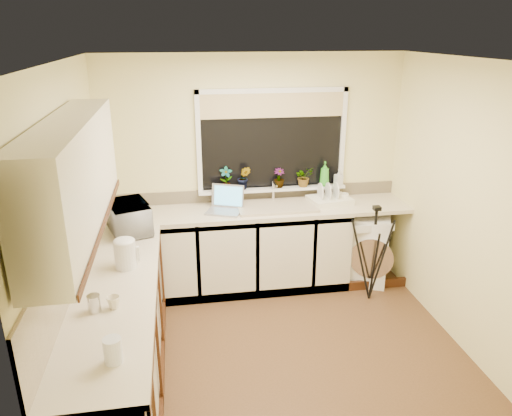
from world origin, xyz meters
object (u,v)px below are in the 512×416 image
Objects in this scene: cup_left at (114,302)px; steel_jar at (94,303)px; plant_d at (304,177)px; soap_bottle_green at (325,174)px; dish_rack at (330,200)px; washing_machine at (362,246)px; plant_b at (244,178)px; kettle at (125,254)px; plant_a at (226,179)px; soap_bottle_clear at (339,177)px; plant_c at (279,178)px; tripod at (373,254)px; microwave at (129,218)px; laptop at (226,204)px; glass_jug at (113,350)px; cup_back at (344,198)px.

steel_jar is at bearing -170.42° from cup_left.
soap_bottle_green reaches higher than plant_d.
washing_machine is at bearing -18.71° from dish_rack.
plant_b reaches higher than cup_left.
washing_machine is 3.05m from cup_left.
kettle is 1.66m from plant_a.
soap_bottle_clear is at bearing 40.27° from steel_jar.
soap_bottle_green is (0.88, -0.02, 0.01)m from plant_b.
soap_bottle_green is at bearing 42.28° from steel_jar.
plant_c reaches higher than dish_rack.
tripod is 2.43m from microwave.
plant_c is (1.51, 1.37, 0.14)m from kettle.
laptop is at bearing -166.29° from plant_d.
plant_c is at bearing 42.32° from kettle.
dish_rack is 2.73m from cup_left.
tripod is 1.26m from plant_c.
tripod is at bearing -29.54° from plant_b.
washing_machine is at bearing 34.35° from steel_jar.
soap_bottle_green reaches higher than washing_machine.
plant_d is (1.78, 1.37, 0.15)m from kettle.
glass_jug is 2.96m from plant_c.
cup_back is (2.19, 1.21, -0.07)m from kettle.
plant_c is 0.27m from plant_d.
laptop is at bearing -156.75° from washing_machine.
tripod is at bearing 27.38° from steel_jar.
microwave reaches higher than glass_jug.
kettle is 0.83× the size of soap_bottle_green.
steel_jar is 2.60m from plant_c.
glass_jug is (-2.39, -2.32, 0.58)m from washing_machine.
washing_machine is 3.38m from glass_jug.
plant_a is at bearing 173.24° from cup_back.
dish_rack is at bearing -34.50° from plant_d.
steel_jar is (-2.57, -1.76, 0.57)m from washing_machine.
cup_back is (0.02, -0.14, -0.19)m from soap_bottle_clear.
plant_a reaches higher than dish_rack.
plant_a is 0.95× the size of soap_bottle_green.
steel_jar is (-2.19, -1.81, 0.03)m from dish_rack.
soap_bottle_clear is 0.23m from cup_back.
washing_machine is 3.06× the size of plant_a.
glass_jug is at bearing -120.09° from plant_c.
plant_d is (1.75, 2.55, 0.18)m from glass_jug.
soap_bottle_green is at bearing 33.86° from kettle.
soap_bottle_clear is at bearing 37.69° from dish_rack.
washing_machine is 0.48m from tripod.
glass_jug is 1.66× the size of cup_left.
plant_d is (1.94, 1.99, 0.20)m from steel_jar.
steel_jar is 0.44× the size of soap_bottle_green.
glass_jug is at bearing -113.31° from plant_b.
cup_left is at bearing -120.88° from washing_machine.
washing_machine is 0.67m from dish_rack.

